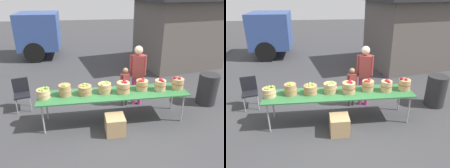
# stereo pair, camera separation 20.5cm
# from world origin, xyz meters

# --- Properties ---
(ground_plane) EXTENTS (40.00, 40.00, 0.00)m
(ground_plane) POSITION_xyz_m (0.00, 0.00, 0.00)
(ground_plane) COLOR #38383A
(market_table) EXTENTS (3.50, 0.76, 0.75)m
(market_table) POSITION_xyz_m (0.00, 0.00, 0.72)
(market_table) COLOR #2D6B38
(market_table) RESTS_ON ground
(apple_basket_green_0) EXTENTS (0.31, 0.31, 0.27)m
(apple_basket_green_0) POSITION_xyz_m (-1.60, -0.00, 0.87)
(apple_basket_green_0) COLOR tan
(apple_basket_green_0) RESTS_ON market_table
(apple_basket_green_1) EXTENTS (0.29, 0.29, 0.31)m
(apple_basket_green_1) POSITION_xyz_m (-1.13, 0.06, 0.89)
(apple_basket_green_1) COLOR #A87F51
(apple_basket_green_1) RESTS_ON market_table
(apple_basket_green_2) EXTENTS (0.33, 0.33, 0.26)m
(apple_basket_green_2) POSITION_xyz_m (-0.67, 0.05, 0.86)
(apple_basket_green_2) COLOR #A87F51
(apple_basket_green_2) RESTS_ON market_table
(apple_basket_green_3) EXTENTS (0.33, 0.33, 0.28)m
(apple_basket_green_3) POSITION_xyz_m (-0.21, 0.07, 0.88)
(apple_basket_green_3) COLOR tan
(apple_basket_green_3) RESTS_ON market_table
(apple_basket_red_0) EXTENTS (0.33, 0.33, 0.30)m
(apple_basket_red_0) POSITION_xyz_m (0.22, 0.00, 0.89)
(apple_basket_red_0) COLOR tan
(apple_basket_red_0) RESTS_ON market_table
(apple_basket_red_1) EXTENTS (0.30, 0.30, 0.30)m
(apple_basket_red_1) POSITION_xyz_m (0.70, 0.08, 0.88)
(apple_basket_red_1) COLOR tan
(apple_basket_red_1) RESTS_ON market_table
(apple_basket_red_2) EXTENTS (0.28, 0.28, 0.31)m
(apple_basket_red_2) POSITION_xyz_m (1.13, -0.01, 0.89)
(apple_basket_red_2) COLOR tan
(apple_basket_red_2) RESTS_ON market_table
(apple_basket_red_3) EXTENTS (0.30, 0.30, 0.32)m
(apple_basket_red_3) POSITION_xyz_m (1.59, 0.02, 0.89)
(apple_basket_red_3) COLOR tan
(apple_basket_red_3) RESTS_ON market_table
(vendor_adult) EXTENTS (0.44, 0.28, 1.68)m
(vendor_adult) POSITION_xyz_m (0.76, 0.72, 0.99)
(vendor_adult) COLOR #CC3F8C
(vendor_adult) RESTS_ON ground
(child_customer) EXTENTS (0.28, 0.20, 1.11)m
(child_customer) POSITION_xyz_m (0.42, 0.69, 0.66)
(child_customer) COLOR #3F3F3F
(child_customer) RESTS_ON ground
(food_kiosk) EXTENTS (3.99, 3.52, 2.74)m
(food_kiosk) POSITION_xyz_m (3.37, 3.96, 1.38)
(food_kiosk) COLOR #59514C
(food_kiosk) RESTS_ON ground
(folding_chair) EXTENTS (0.48, 0.48, 0.86)m
(folding_chair) POSITION_xyz_m (-2.33, 0.93, 0.51)
(folding_chair) COLOR black
(folding_chair) RESTS_ON ground
(trash_barrel) EXTENTS (0.53, 0.53, 0.87)m
(trash_barrel) POSITION_xyz_m (2.74, 0.47, 0.44)
(trash_barrel) COLOR #262628
(trash_barrel) RESTS_ON ground
(produce_crate) EXTENTS (0.42, 0.42, 0.42)m
(produce_crate) POSITION_xyz_m (-0.06, -0.52, 0.21)
(produce_crate) COLOR tan
(produce_crate) RESTS_ON ground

